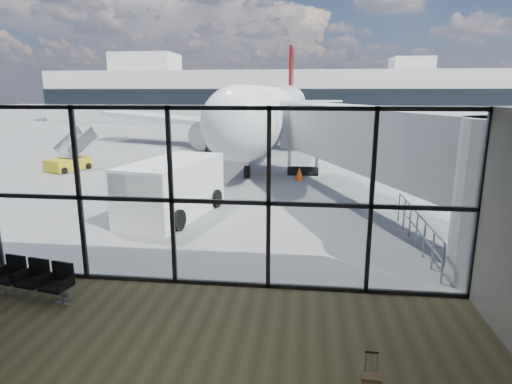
% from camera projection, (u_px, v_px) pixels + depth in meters
% --- Properties ---
extents(ground, '(220.00, 220.00, 0.00)m').
position_uv_depth(ground, '(289.00, 134.00, 49.55)').
color(ground, slate).
rests_on(ground, ground).
extents(lounge_shell, '(12.02, 8.01, 4.51)m').
position_uv_depth(lounge_shell, '(146.00, 259.00, 5.64)').
color(lounge_shell, brown).
rests_on(lounge_shell, ground).
extents(glass_curtain_wall, '(12.10, 0.12, 4.50)m').
position_uv_depth(glass_curtain_wall, '(219.00, 200.00, 10.37)').
color(glass_curtain_wall, white).
rests_on(glass_curtain_wall, ground).
extents(jet_bridge, '(8.00, 16.50, 4.33)m').
position_uv_depth(jet_bridge, '(380.00, 146.00, 16.53)').
color(jet_bridge, '#979A9C').
rests_on(jet_bridge, ground).
extents(apron_railing, '(0.06, 5.46, 1.11)m').
position_uv_depth(apron_railing, '(417.00, 225.00, 13.47)').
color(apron_railing, gray).
rests_on(apron_railing, ground).
extents(far_terminal, '(80.00, 12.20, 11.00)m').
position_uv_depth(far_terminal, '(291.00, 95.00, 69.89)').
color(far_terminal, silver).
rests_on(far_terminal, ground).
extents(tree_0, '(4.95, 4.95, 7.12)m').
position_uv_depth(tree_0, '(69.00, 92.00, 84.57)').
color(tree_0, '#382619').
rests_on(tree_0, ground).
extents(tree_1, '(5.61, 5.61, 8.07)m').
position_uv_depth(tree_1, '(97.00, 89.00, 83.74)').
color(tree_1, '#382619').
rests_on(tree_1, ground).
extents(tree_2, '(6.27, 6.27, 9.03)m').
position_uv_depth(tree_2, '(126.00, 86.00, 82.91)').
color(tree_2, '#382619').
rests_on(tree_2, ground).
extents(tree_3, '(4.95, 4.95, 7.12)m').
position_uv_depth(tree_3, '(156.00, 92.00, 82.51)').
color(tree_3, '#382619').
rests_on(tree_3, ground).
extents(tree_4, '(5.61, 5.61, 8.07)m').
position_uv_depth(tree_4, '(187.00, 89.00, 81.68)').
color(tree_4, '#382619').
rests_on(tree_4, ground).
extents(tree_5, '(6.27, 6.27, 9.03)m').
position_uv_depth(tree_5, '(217.00, 86.00, 80.85)').
color(tree_5, '#382619').
rests_on(tree_5, ground).
extents(seating_row, '(2.06, 0.94, 0.91)m').
position_uv_depth(seating_row, '(35.00, 277.00, 10.18)').
color(seating_row, gray).
rests_on(seating_row, ground).
extents(airliner, '(34.54, 39.99, 10.30)m').
position_uv_depth(airliner, '(276.00, 111.00, 38.37)').
color(airliner, silver).
rests_on(airliner, ground).
extents(service_van, '(3.26, 5.42, 2.21)m').
position_uv_depth(service_van, '(171.00, 188.00, 16.66)').
color(service_van, white).
rests_on(service_van, ground).
extents(belt_loader, '(2.93, 4.37, 1.92)m').
position_uv_depth(belt_loader, '(218.00, 148.00, 32.57)').
color(belt_loader, black).
rests_on(belt_loader, ground).
extents(mobile_stairs, '(2.34, 3.27, 2.09)m').
position_uv_depth(mobile_stairs, '(69.00, 162.00, 26.66)').
color(mobile_stairs, gold).
rests_on(mobile_stairs, ground).
extents(traffic_cone_b, '(0.38, 0.38, 0.54)m').
position_uv_depth(traffic_cone_b, '(269.00, 171.00, 25.18)').
color(traffic_cone_b, orange).
rests_on(traffic_cone_b, ground).
extents(traffic_cone_c, '(0.48, 0.48, 0.69)m').
position_uv_depth(traffic_cone_c, '(299.00, 174.00, 23.86)').
color(traffic_cone_c, '#FF570D').
rests_on(traffic_cone_c, ground).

